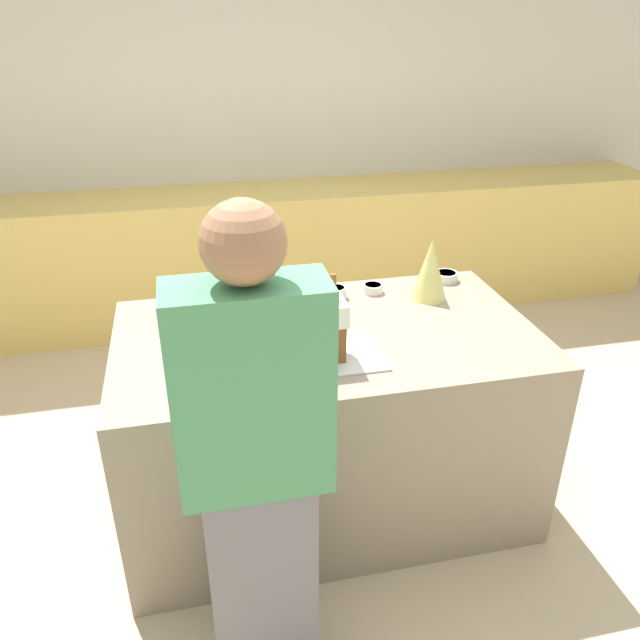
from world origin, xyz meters
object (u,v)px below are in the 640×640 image
Objects in this scene: gingerbread_house at (324,327)px; candy_bowl_beside_tree at (446,276)px; candy_bowl_far_left at (197,299)px; candy_bowl_behind_tray at (326,306)px; decorative_tree at (430,269)px; candy_bowl_near_tray_right at (247,315)px; candy_bowl_near_tray_left at (373,288)px; person at (256,466)px; candy_bowl_far_right at (336,292)px; baking_tray at (324,357)px.

gingerbread_house is 2.86× the size of candy_bowl_beside_tree.
candy_bowl_far_left is 0.59m from candy_bowl_behind_tray.
decorative_tree reaches higher than candy_bowl_near_tray_right.
candy_bowl_near_tray_right reaches higher than candy_bowl_beside_tree.
gingerbread_house is 0.47m from candy_bowl_near_tray_right.
candy_bowl_far_left is 1.21m from candy_bowl_beside_tree.
candy_bowl_beside_tree reaches higher than candy_bowl_far_left.
candy_bowl_beside_tree is at bearing 8.25° from candy_bowl_near_tray_left.
person is at bearing -84.21° from candy_bowl_far_left.
decorative_tree is 2.09× the size of candy_bowl_near_tray_right.
candy_bowl_far_right is 0.45m from candy_bowl_near_tray_right.
gingerbread_house is 3.53× the size of candy_bowl_near_tray_left.
person reaches higher than candy_bowl_far_left.
candy_bowl_near_tray_right is at bearing 84.86° from person.
gingerbread_house reaches higher than candy_bowl_beside_tree.
candy_bowl_near_tray_left is at bearing 56.64° from baking_tray.
candy_bowl_near_tray_right is at bearing -161.25° from candy_bowl_far_right.
candy_bowl_far_right is (-0.42, 0.09, -0.11)m from decorative_tree.
candy_bowl_behind_tray reaches higher than baking_tray.
person is at bearing -122.22° from candy_bowl_near_tray_left.
candy_bowl_beside_tree is (0.75, 0.61, -0.11)m from gingerbread_house.
gingerbread_house is at bearing -108.67° from candy_bowl_far_right.
candy_bowl_far_right is (0.63, -0.08, 0.01)m from candy_bowl_far_left.
person is (-0.51, -1.08, -0.04)m from candy_bowl_far_right.
candy_bowl_near_tray_right is (-0.25, 0.38, 0.02)m from baking_tray.
gingerbread_house reaches higher than baking_tray.
person is (-0.33, -0.55, -0.02)m from baking_tray.
decorative_tree is at bearing 5.53° from candy_bowl_behind_tray.
candy_bowl_beside_tree is at bearing 38.89° from gingerbread_house.
baking_tray is 3.35× the size of candy_bowl_near_tray_right.
decorative_tree is 2.45× the size of candy_bowl_beside_tree.
candy_bowl_far_left is (-0.45, 0.61, 0.02)m from baking_tray.
baking_tray is 0.13m from gingerbread_house.
decorative_tree is 2.03× the size of candy_bowl_behind_tray.
person is (-1.09, -1.16, -0.04)m from candy_bowl_beside_tree.
decorative_tree is at bearing -12.37° from candy_bowl_far_right.
decorative_tree is 1.07m from candy_bowl_far_left.
candy_bowl_far_left is at bearing 179.86° from candy_bowl_beside_tree.
candy_bowl_near_tray_left is at bearing 57.78° from person.
baking_tray is at bearing -56.97° from candy_bowl_near_tray_right.
candy_bowl_far_right is 1.20m from person.
person is at bearing -95.14° from candy_bowl_near_tray_right.
candy_bowl_behind_tray is 1.04m from person.
baking_tray is 0.27× the size of person.
gingerbread_house is at bearing -56.90° from candy_bowl_near_tray_right.
gingerbread_house is 0.41m from candy_bowl_behind_tray.
decorative_tree reaches higher than candy_bowl_near_tray_left.
person is at bearing -121.09° from gingerbread_house.
candy_bowl_near_tray_right reaches higher than candy_bowl_near_tray_left.
candy_bowl_near_tray_left is 1.31m from person.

